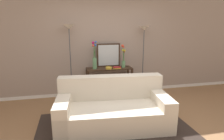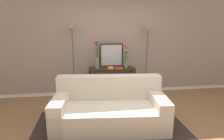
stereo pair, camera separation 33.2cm
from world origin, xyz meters
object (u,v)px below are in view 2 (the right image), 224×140
couch (110,109)px  fruit_bowl (111,68)px  book_stack (119,68)px  floor_lamp_right (147,42)px  vase_tall_flowers (97,58)px  console_table (112,77)px  book_row_under_console (102,95)px  vase_short_flowers (126,59)px  floor_lamp_left (72,41)px  wall_mirror (112,55)px

couch → fruit_bowl: bearing=81.5°
book_stack → floor_lamp_right: bearing=10.3°
couch → vase_tall_flowers: (-0.14, 1.41, 0.74)m
couch → floor_lamp_right: size_ratio=1.16×
console_table → couch: bearing=-99.4°
book_row_under_console → console_table: bearing=0.0°
vase_short_flowers → vase_tall_flowers: bearing=-179.8°
fruit_bowl → book_row_under_console: fruit_bowl is taller
floor_lamp_left → book_stack: floor_lamp_left is taller
book_row_under_console → wall_mirror: bearing=30.8°
vase_short_flowers → book_stack: vase_short_flowers is taller
couch → floor_lamp_left: bearing=116.5°
floor_lamp_left → couch: bearing=-63.5°
floor_lamp_left → fruit_bowl: (0.92, -0.15, -0.65)m
floor_lamp_left → book_row_under_console: floor_lamp_left is taller
console_table → floor_lamp_right: 1.29m
wall_mirror → vase_short_flowers: 0.40m
floor_lamp_left → floor_lamp_right: bearing=-0.0°
floor_lamp_left → console_table: bearing=-1.5°
floor_lamp_right → book_stack: bearing=-169.7°
couch → floor_lamp_right: floor_lamp_right is taller
fruit_bowl → book_stack: bearing=3.4°
console_table → book_stack: 0.33m
console_table → wall_mirror: 0.57m
vase_tall_flowers → vase_short_flowers: vase_tall_flowers is taller
couch → vase_tall_flowers: size_ratio=3.06×
vase_short_flowers → fruit_bowl: 0.47m
wall_mirror → console_table: bearing=-97.6°
console_table → book_row_under_console: size_ratio=2.57×
book_row_under_console → floor_lamp_left: bearing=178.0°
wall_mirror → book_stack: bearing=-61.8°
floor_lamp_right → floor_lamp_left: bearing=180.0°
book_stack → wall_mirror: bearing=118.2°
console_table → fruit_bowl: size_ratio=7.47×
console_table → book_stack: (0.17, -0.11, 0.26)m
couch → wall_mirror: wall_mirror is taller
vase_short_flowers → book_row_under_console: 1.14m
book_stack → vase_short_flowers: bearing=27.1°
book_row_under_console → floor_lamp_right: bearing=1.2°
console_table → book_stack: size_ratio=5.84×
couch → console_table: bearing=80.6°
console_table → vase_tall_flowers: 0.63m
floor_lamp_right → book_row_under_console: bearing=-178.8°
console_table → book_row_under_console: 0.54m
fruit_bowl → couch: bearing=-98.5°
floor_lamp_left → floor_lamp_right: floor_lamp_left is taller
fruit_bowl → book_stack: (0.21, 0.01, -0.01)m
couch → fruit_bowl: (0.19, 1.30, 0.50)m
vase_tall_flowers → book_stack: bearing=-10.5°
console_table → fruit_bowl: bearing=-107.6°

